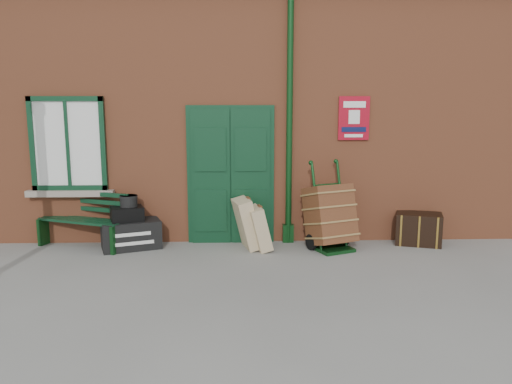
{
  "coord_description": "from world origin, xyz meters",
  "views": [
    {
      "loc": [
        -0.15,
        -6.62,
        2.27
      ],
      "look_at": [
        0.09,
        0.6,
        1.0
      ],
      "focal_mm": 35.0,
      "sensor_mm": 36.0,
      "label": 1
    }
  ],
  "objects_px": {
    "porter_trolley": "(330,216)",
    "dark_trunk": "(418,229)",
    "houdini_trunk": "(131,235)",
    "bench": "(85,218)"
  },
  "relations": [
    {
      "from": "porter_trolley",
      "to": "dark_trunk",
      "type": "xyz_separation_m",
      "value": [
        1.51,
        0.22,
        -0.27
      ]
    },
    {
      "from": "bench",
      "to": "houdini_trunk",
      "type": "height_order",
      "value": "bench"
    },
    {
      "from": "bench",
      "to": "dark_trunk",
      "type": "distance_m",
      "value": 5.44
    },
    {
      "from": "houdini_trunk",
      "to": "porter_trolley",
      "type": "bearing_deg",
      "value": -22.06
    },
    {
      "from": "bench",
      "to": "houdini_trunk",
      "type": "xyz_separation_m",
      "value": [
        0.76,
        -0.16,
        -0.23
      ]
    },
    {
      "from": "porter_trolley",
      "to": "dark_trunk",
      "type": "height_order",
      "value": "porter_trolley"
    },
    {
      "from": "houdini_trunk",
      "to": "dark_trunk",
      "type": "relative_size",
      "value": 1.26
    },
    {
      "from": "bench",
      "to": "houdini_trunk",
      "type": "distance_m",
      "value": 0.81
    },
    {
      "from": "bench",
      "to": "porter_trolley",
      "type": "relative_size",
      "value": 1.12
    },
    {
      "from": "porter_trolley",
      "to": "dark_trunk",
      "type": "distance_m",
      "value": 1.55
    }
  ]
}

